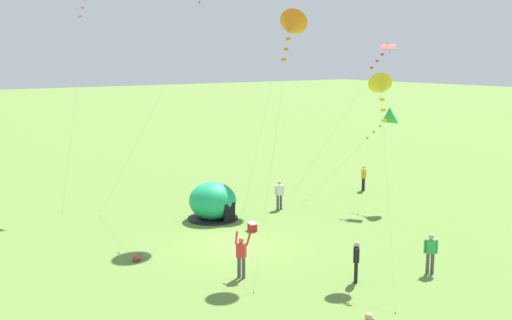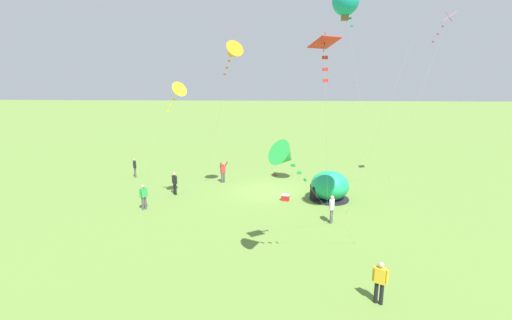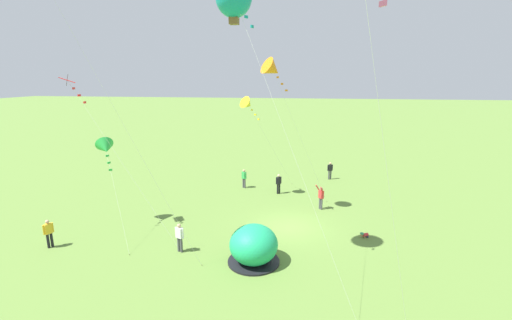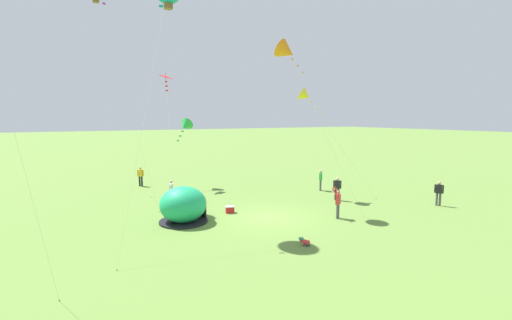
# 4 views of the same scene
# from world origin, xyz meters

# --- Properties ---
(ground_plane) EXTENTS (300.00, 300.00, 0.00)m
(ground_plane) POSITION_xyz_m (0.00, 0.00, 0.00)
(ground_plane) COLOR olive
(popup_tent) EXTENTS (2.81, 2.81, 2.10)m
(popup_tent) POSITION_xyz_m (-4.76, 1.57, 1.00)
(popup_tent) COLOR #1EAD6B
(popup_tent) RESTS_ON ground
(cooler_box) EXTENTS (0.61, 0.49, 0.44)m
(cooler_box) POSITION_xyz_m (-1.60, 2.03, 0.22)
(cooler_box) COLOR red
(cooler_box) RESTS_ON ground
(toddler_crawling) EXTENTS (0.40, 0.55, 0.32)m
(toddler_crawling) POSITION_xyz_m (-0.80, -4.77, 0.18)
(toddler_crawling) COLOR red
(toddler_crawling) RESTS_ON ground
(person_center_field) EXTENTS (0.44, 0.45, 1.72)m
(person_center_field) POSITION_xyz_m (6.71, 1.29, 0.96)
(person_center_field) COLOR black
(person_center_field) RESTS_ON ground
(person_arms_raised) EXTENTS (0.72, 0.67, 1.89)m
(person_arms_raised) POSITION_xyz_m (3.61, -2.20, 1.00)
(person_arms_raised) COLOR #4C4C51
(person_arms_raised) RESTS_ON ground
(person_strolling) EXTENTS (0.53, 0.39, 1.72)m
(person_strolling) POSITION_xyz_m (-4.98, 13.65, 0.96)
(person_strolling) COLOR black
(person_strolling) RESTS_ON ground
(person_watching_sky) EXTENTS (0.42, 0.49, 1.72)m
(person_watching_sky) POSITION_xyz_m (7.81, 4.52, 0.96)
(person_watching_sky) COLOR #4C4C51
(person_watching_sky) RESTS_ON ground
(person_near_tent) EXTENTS (0.35, 0.56, 1.72)m
(person_near_tent) POSITION_xyz_m (-4.30, 5.91, 0.96)
(person_near_tent) COLOR #4C4C51
(person_near_tent) RESTS_ON ground
(person_far_back) EXTENTS (0.39, 0.53, 1.72)m
(person_far_back) POSITION_xyz_m (11.75, -3.29, 0.96)
(person_far_back) COLOR #4C4C51
(person_far_back) RESTS_ON ground
(kite_yellow) EXTENTS (5.01, 4.21, 8.33)m
(kite_yellow) POSITION_xyz_m (5.47, 3.71, 7.69)
(kite_yellow) COLOR silver
(kite_yellow) RESTS_ON ground
(kite_orange) EXTENTS (4.01, 5.17, 11.07)m
(kite_orange) POSITION_xyz_m (2.21, 1.43, 10.26)
(kite_orange) COLOR silver
(kite_orange) RESTS_ON ground
(kite_teal) EXTENTS (4.78, 6.64, 14.17)m
(kite_teal) POSITION_xyz_m (-5.07, 2.40, 13.24)
(kite_teal) COLOR silver
(kite_teal) RESTS_ON ground
(kite_pink) EXTENTS (2.73, 3.57, 13.35)m
(kite_pink) POSITION_xyz_m (-13.14, -2.02, 12.57)
(kite_pink) COLOR silver
(kite_pink) RESTS_ON ground
(kite_green) EXTENTS (4.61, 4.09, 6.01)m
(kite_green) POSITION_xyz_m (-1.38, 11.83, 5.31)
(kite_green) COLOR silver
(kite_green) RESTS_ON ground
(kite_red) EXTENTS (2.08, 7.59, 9.93)m
(kite_red) POSITION_xyz_m (-2.68, 12.74, 9.24)
(kite_red) COLOR silver
(kite_red) RESTS_ON ground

